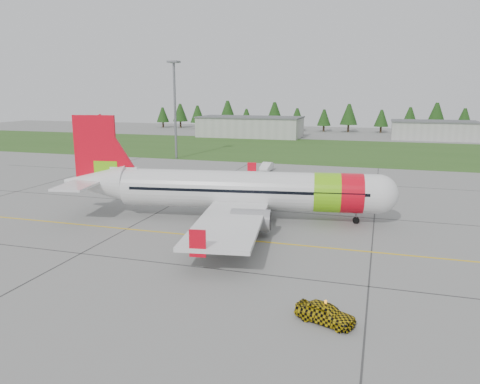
% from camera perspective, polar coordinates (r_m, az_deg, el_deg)
% --- Properties ---
extents(ground, '(320.00, 320.00, 0.00)m').
position_cam_1_polar(ground, '(38.26, 0.06, -9.72)').
color(ground, gray).
rests_on(ground, ground).
extents(aircraft, '(38.18, 35.54, 11.61)m').
position_cam_1_polar(aircraft, '(52.64, -0.06, 0.22)').
color(aircraft, silver).
rests_on(aircraft, ground).
extents(follow_me_car, '(1.77, 1.91, 3.87)m').
position_cam_1_polar(follow_me_car, '(30.22, 10.43, -12.13)').
color(follow_me_car, gold).
rests_on(follow_me_car, ground).
extents(service_van, '(1.72, 1.63, 4.81)m').
position_cam_1_polar(service_van, '(85.07, 3.28, 4.16)').
color(service_van, white).
rests_on(service_van, ground).
extents(grass_strip, '(320.00, 50.00, 0.03)m').
position_cam_1_polar(grass_strip, '(117.30, 11.77, 4.97)').
color(grass_strip, '#30561E').
rests_on(grass_strip, ground).
extents(taxi_guideline, '(120.00, 0.25, 0.02)m').
position_cam_1_polar(taxi_guideline, '(45.51, 2.99, -6.09)').
color(taxi_guideline, gold).
rests_on(taxi_guideline, ground).
extents(hangar_west, '(32.00, 14.00, 6.00)m').
position_cam_1_polar(hangar_west, '(149.92, 1.25, 7.89)').
color(hangar_west, '#A8A8A3').
rests_on(hangar_west, ground).
extents(hangar_east, '(24.00, 12.00, 5.20)m').
position_cam_1_polar(hangar_east, '(153.13, 22.51, 6.91)').
color(hangar_east, '#A8A8A3').
rests_on(hangar_east, ground).
extents(floodlight_mast, '(0.50, 0.50, 20.00)m').
position_cam_1_polar(floodlight_mast, '(101.31, -7.92, 9.67)').
color(floodlight_mast, slate).
rests_on(floodlight_mast, ground).
extents(treeline, '(160.00, 8.00, 10.00)m').
position_cam_1_polar(treeline, '(172.53, 13.59, 8.79)').
color(treeline, '#1C3F14').
rests_on(treeline, ground).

